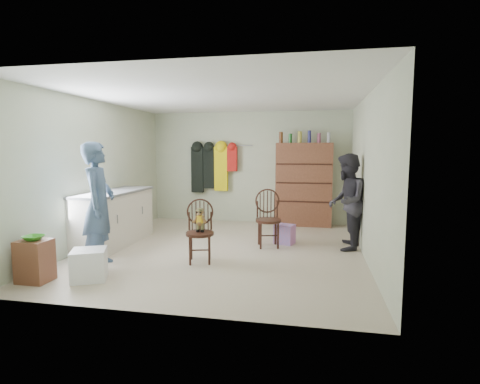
% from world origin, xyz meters
% --- Properties ---
extents(ground_plane, '(5.00, 5.00, 0.00)m').
position_xyz_m(ground_plane, '(0.00, 0.00, 0.00)').
color(ground_plane, beige).
rests_on(ground_plane, ground).
extents(room_walls, '(5.00, 5.00, 5.00)m').
position_xyz_m(room_walls, '(0.00, 0.53, 1.58)').
color(room_walls, beige).
rests_on(room_walls, ground).
extents(counter, '(0.64, 1.86, 0.94)m').
position_xyz_m(counter, '(-1.95, 0.00, 0.47)').
color(counter, silver).
rests_on(counter, ground).
extents(stool, '(0.37, 0.32, 0.53)m').
position_xyz_m(stool, '(-1.96, -1.92, 0.27)').
color(stool, brown).
rests_on(stool, ground).
extents(bowl, '(0.24, 0.24, 0.06)m').
position_xyz_m(bowl, '(-1.96, -1.92, 0.56)').
color(bowl, green).
rests_on(bowl, stool).
extents(plastic_tub, '(0.54, 0.53, 0.39)m').
position_xyz_m(plastic_tub, '(-1.34, -1.73, 0.20)').
color(plastic_tub, white).
rests_on(plastic_tub, ground).
extents(chair_front, '(0.50, 0.50, 0.93)m').
position_xyz_m(chair_front, '(-0.18, -0.70, 0.53)').
color(chair_front, '#3F2016').
rests_on(chair_front, ground).
extents(chair_far, '(0.53, 0.53, 0.98)m').
position_xyz_m(chair_far, '(0.70, 0.39, 0.53)').
color(chair_far, '#3F2016').
rests_on(chair_far, ground).
extents(striped_bag, '(0.39, 0.35, 0.34)m').
position_xyz_m(striped_bag, '(0.97, 0.61, 0.17)').
color(striped_bag, pink).
rests_on(striped_bag, ground).
extents(person_left, '(0.58, 0.73, 1.77)m').
position_xyz_m(person_left, '(-1.52, -1.15, 0.88)').
color(person_left, '#425A7A').
rests_on(person_left, ground).
extents(person_right, '(0.72, 0.86, 1.59)m').
position_xyz_m(person_right, '(2.00, 0.44, 0.80)').
color(person_right, '#2D2B33').
rests_on(person_right, ground).
extents(dresser, '(1.20, 0.39, 2.06)m').
position_xyz_m(dresser, '(1.25, 2.30, 0.91)').
color(dresser, brown).
rests_on(dresser, ground).
extents(coat_rack, '(1.42, 0.12, 1.09)m').
position_xyz_m(coat_rack, '(-0.83, 2.38, 1.25)').
color(coat_rack, '#99999E').
rests_on(coat_rack, ground).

